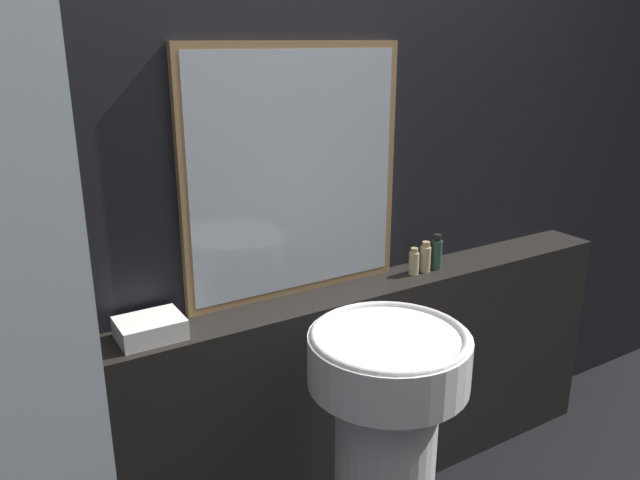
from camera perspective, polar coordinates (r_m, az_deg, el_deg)
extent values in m
cube|color=black|center=(2.22, -1.67, 4.52)|extent=(8.00, 0.06, 2.50)
cube|color=black|center=(2.43, 0.16, -14.88)|extent=(2.73, 0.21, 0.89)
cylinder|color=white|center=(1.83, 6.30, -10.78)|extent=(0.47, 0.47, 0.15)
torus|color=white|center=(1.80, 6.38, -8.70)|extent=(0.46, 0.46, 0.02)
cube|color=#937047|center=(2.14, -2.32, 6.09)|extent=(0.82, 0.03, 0.87)
cube|color=#B2BCC6|center=(2.13, -2.20, 6.05)|extent=(0.77, 0.02, 0.82)
cube|color=white|center=(1.98, -15.27, -7.78)|extent=(0.20, 0.15, 0.06)
cylinder|color=#C6B284|center=(2.44, 8.57, -2.13)|extent=(0.04, 0.04, 0.09)
cylinder|color=tan|center=(2.42, 8.63, -0.95)|extent=(0.03, 0.03, 0.02)
cylinder|color=#C6B284|center=(2.47, 9.59, -1.74)|extent=(0.04, 0.04, 0.10)
cylinder|color=tan|center=(2.45, 9.67, -0.40)|extent=(0.03, 0.03, 0.02)
cylinder|color=#2D4C3D|center=(2.50, 10.61, -1.33)|extent=(0.04, 0.04, 0.12)
cylinder|color=black|center=(2.48, 10.70, 0.23)|extent=(0.03, 0.03, 0.03)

